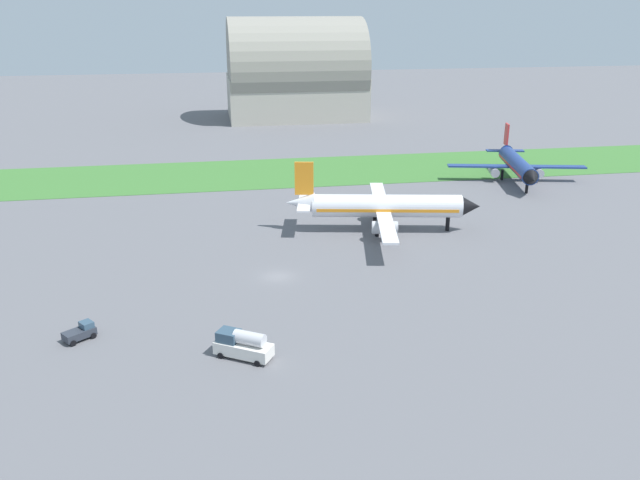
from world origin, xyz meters
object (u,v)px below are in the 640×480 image
fuel_truck_near_gate (243,344)px  airplane_parked_jet_far (517,164)px  airplane_midfield_jet (383,206)px  pushback_tug_midfield (81,332)px

fuel_truck_near_gate → airplane_parked_jet_far: bearing=-102.5°
airplane_midfield_jet → airplane_parked_jet_far: (37.79, 27.34, -0.51)m
airplane_midfield_jet → pushback_tug_midfield: airplane_midfield_jet is taller
airplane_midfield_jet → pushback_tug_midfield: 55.20m
airplane_midfield_jet → airplane_parked_jet_far: 46.65m
pushback_tug_midfield → airplane_parked_jet_far: bearing=-1.2°
airplane_parked_jet_far → fuel_truck_near_gate: (-64.21, -66.53, -2.26)m
airplane_midfield_jet → pushback_tug_midfield: size_ratio=8.57×
airplane_parked_jet_far → airplane_midfield_jet: bearing=-41.6°
airplane_parked_jet_far → pushback_tug_midfield: bearing=-42.0°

